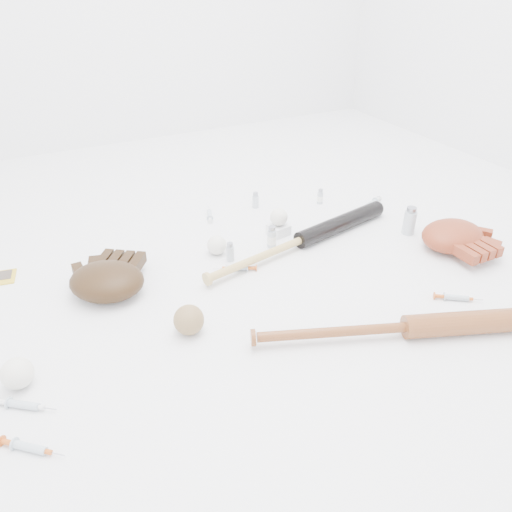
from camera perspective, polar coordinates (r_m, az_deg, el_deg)
name	(u,v)px	position (r m, az deg, el deg)	size (l,w,h in m)	color
bat_dark	(301,240)	(1.73, 5.20, 1.85)	(0.84, 0.06, 0.06)	black
bat_wood	(408,327)	(1.39, 16.98, -7.76)	(0.88, 0.06, 0.06)	brown
glove_dark	(107,281)	(1.54, -16.69, -2.72)	(0.27, 0.27, 0.10)	black
glove_tan	(452,235)	(1.85, 21.54, 2.21)	(0.27, 0.27, 0.10)	maroon
trading_card	(5,277)	(1.77, -26.76, -2.18)	(0.06, 0.09, 0.00)	gold
pedestal	(279,229)	(1.82, 2.59, 3.05)	(0.07, 0.07, 0.04)	white
baseball_on_pedestal	(279,217)	(1.80, 2.63, 4.47)	(0.06, 0.06, 0.06)	white
baseball_left	(17,373)	(1.32, -25.62, -12.00)	(0.08, 0.08, 0.08)	white
baseball_upper	(217,245)	(1.69, -4.51, 1.25)	(0.07, 0.07, 0.07)	white
baseball_mid	(190,318)	(1.37, -7.60, -7.01)	(0.08, 0.08, 0.08)	white
baseball_aged	(189,320)	(1.35, -7.69, -7.25)	(0.08, 0.08, 0.08)	olive
syringe_0	(24,405)	(1.28, -25.02, -15.17)	(0.16, 0.03, 0.02)	#ADBCC6
syringe_1	(237,268)	(1.61, -2.22, -1.38)	(0.15, 0.03, 0.02)	#ADBCC6
syringe_2	(210,215)	(1.95, -5.33, 4.73)	(0.15, 0.03, 0.02)	#ADBCC6
syringe_3	(456,298)	(1.59, 21.92, -4.44)	(0.15, 0.03, 0.02)	#ADBCC6
syringe_4	(370,204)	(2.08, 12.94, 5.82)	(0.17, 0.03, 0.02)	#ADBCC6
syringe_5	(30,448)	(1.19, -24.42, -19.31)	(0.16, 0.03, 0.02)	#ADBCC6
vial_0	(320,196)	(2.06, 7.35, 6.77)	(0.02, 0.02, 0.06)	#B3BCC4
vial_1	(256,200)	(2.01, -0.05, 6.42)	(0.03, 0.03, 0.06)	#B3BCC4
vial_2	(272,237)	(1.73, 1.81, 2.22)	(0.03, 0.03, 0.08)	#B3BCC4
vial_3	(410,221)	(1.89, 17.16, 3.90)	(0.04, 0.04, 0.10)	#B3BCC4
vial_4	(230,252)	(1.65, -2.96, 0.49)	(0.03, 0.03, 0.07)	#B3BCC4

